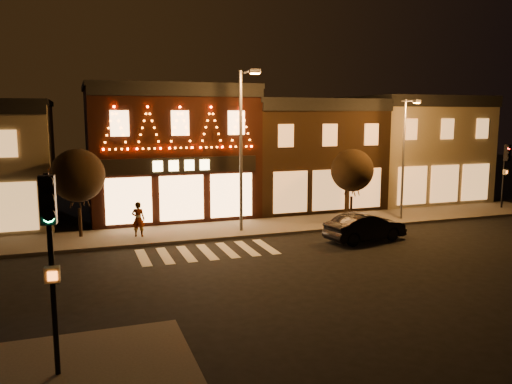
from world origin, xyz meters
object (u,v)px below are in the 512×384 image
dark_sedan (365,227)px  traffic_signal_near (50,236)px  streetlamp_mid (243,138)px  pedestrian (138,219)px

dark_sedan → traffic_signal_near: bearing=115.5°
traffic_signal_near → streetlamp_mid: size_ratio=0.58×
traffic_signal_near → dark_sedan: bearing=38.4°
streetlamp_mid → pedestrian: size_ratio=4.68×
streetlamp_mid → pedestrian: 6.95m
streetlamp_mid → pedestrian: bearing=-179.4°
traffic_signal_near → pedestrian: (3.59, 14.22, -2.59)m
streetlamp_mid → dark_sedan: size_ratio=1.97×
traffic_signal_near → streetlamp_mid: streetlamp_mid is taller
traffic_signal_near → pedestrian: traffic_signal_near is taller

